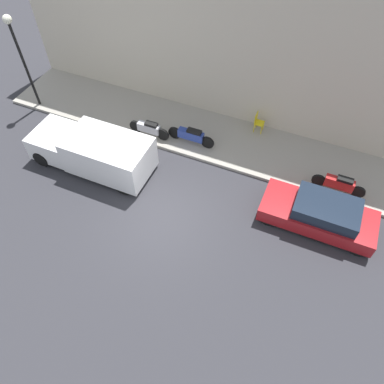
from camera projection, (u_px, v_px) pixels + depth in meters
The scene contains 10 objects.
ground_plane at pixel (161, 218), 14.18m from camera, with size 60.00×60.00×0.00m, color #2D2D33.
sidewalk at pixel (209, 136), 16.96m from camera, with size 3.13×19.67×0.14m.
building_facade at pixel (228, 44), 15.21m from camera, with size 0.30×19.67×7.23m.
parked_car at pixel (320, 214), 13.56m from camera, with size 1.70×4.12×1.23m.
delivery_van at pixel (93, 151), 15.25m from camera, with size 1.97×5.16×1.64m.
motorcycle_red at pixel (339, 184), 14.52m from camera, with size 0.30×2.07×0.77m.
motorcycle_blue at pixel (191, 135), 16.25m from camera, with size 0.30×2.15×0.76m.
scooter_silver at pixel (149, 128), 16.55m from camera, with size 0.30×1.93×0.75m.
streetlamp at pixel (17, 45), 15.93m from camera, with size 0.38×0.38×4.38m.
cafe_chair at pixel (258, 121), 16.69m from camera, with size 0.40×0.40×0.93m.
Camera 1 is at (-7.05, -4.31, 11.62)m, focal length 35.00 mm.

